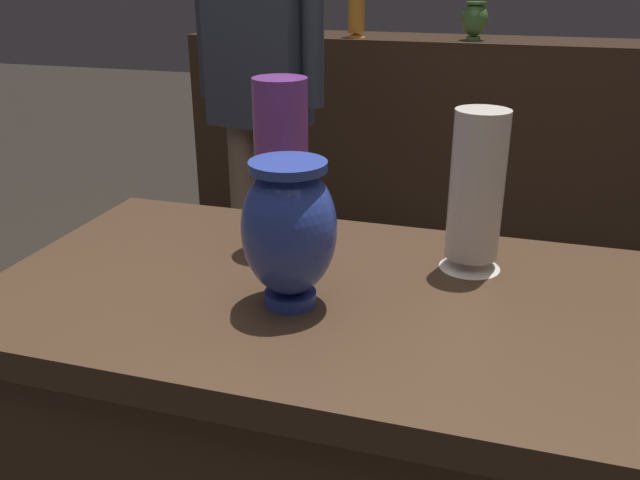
{
  "coord_description": "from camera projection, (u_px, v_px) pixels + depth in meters",
  "views": [
    {
      "loc": [
        0.24,
        -0.97,
        1.3
      ],
      "look_at": [
        -0.04,
        -0.03,
        0.9
      ],
      "focal_mm": 38.03,
      "sensor_mm": 36.0,
      "label": 1
    }
  ],
  "objects": [
    {
      "name": "vase_left_accent",
      "position": [
        281.0,
        165.0,
        1.25
      ],
      "size": [
        0.11,
        0.11,
        0.31
      ],
      "color": "#7A388E",
      "rests_on": "display_plinth"
    },
    {
      "name": "visitor_near_left",
      "position": [
        259.0,
        80.0,
        2.25
      ],
      "size": [
        0.46,
        0.23,
        1.6
      ],
      "rotation": [
        0.0,
        0.0,
        2.97
      ],
      "color": "#846B56",
      "rests_on": "ground_plane"
    },
    {
      "name": "vase_tall_behind",
      "position": [
        476.0,
        194.0,
        1.15
      ],
      "size": [
        0.11,
        0.11,
        0.28
      ],
      "color": "silver",
      "rests_on": "display_plinth"
    },
    {
      "name": "vase_centerpiece",
      "position": [
        289.0,
        229.0,
        1.03
      ],
      "size": [
        0.15,
        0.15,
        0.23
      ],
      "color": "#2D429E",
      "rests_on": "display_plinth"
    },
    {
      "name": "shelf_vase_left",
      "position": [
        356.0,
        9.0,
        3.01
      ],
      "size": [
        0.09,
        0.09,
        0.25
      ],
      "color": "orange",
      "rests_on": "back_display_shelf"
    },
    {
      "name": "back_display_shelf",
      "position": [
        465.0,
        148.0,
        3.18
      ],
      "size": [
        2.6,
        0.4,
        0.99
      ],
      "color": "#382619",
      "rests_on": "ground_plane"
    },
    {
      "name": "shelf_vase_center",
      "position": [
        475.0,
        19.0,
        2.9
      ],
      "size": [
        0.11,
        0.11,
        0.16
      ],
      "color": "#477A38",
      "rests_on": "back_display_shelf"
    }
  ]
}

